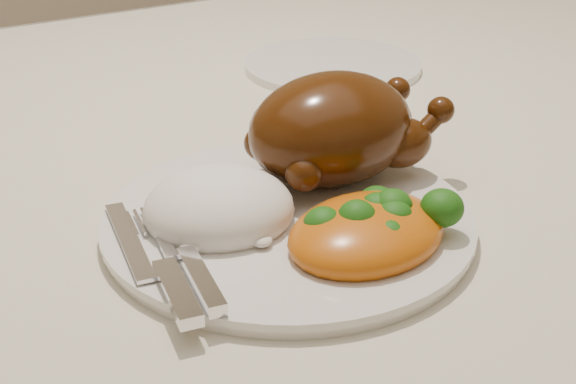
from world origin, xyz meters
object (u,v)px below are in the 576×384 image
dining_table (259,211)px  dinner_plate (288,222)px  roast_chicken (336,128)px  side_plate (333,66)px

dining_table → dinner_plate: (-0.09, -0.21, 0.11)m
dinner_plate → roast_chicken: size_ratio=1.61×
dining_table → dinner_plate: dinner_plate is taller
side_plate → roast_chicken: size_ratio=1.22×
side_plate → roast_chicken: roast_chicken is taller
dining_table → roast_chicken: roast_chicken is taller
roast_chicken → dinner_plate: bearing=-150.8°
dinner_plate → side_plate: (0.26, 0.31, -0.00)m
roast_chicken → side_plate: bearing=56.6°
side_plate → dining_table: bearing=-148.0°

